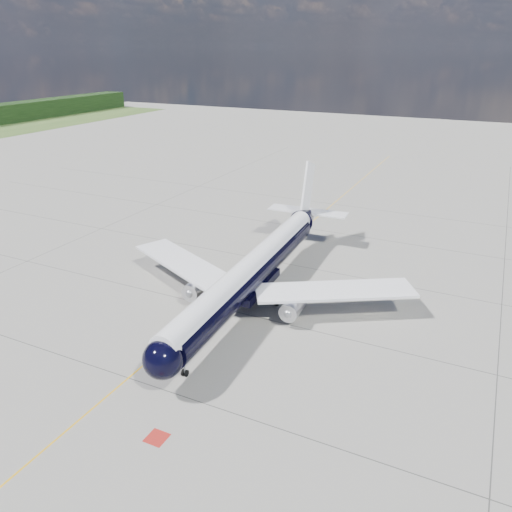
# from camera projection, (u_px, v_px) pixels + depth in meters

# --- Properties ---
(ground) EXTENTS (320.00, 320.00, 0.00)m
(ground) POSITION_uv_depth(u_px,v_px,m) (281.00, 248.00, 74.05)
(ground) COLOR gray
(ground) RESTS_ON ground
(taxiway_centerline) EXTENTS (0.16, 160.00, 0.01)m
(taxiway_centerline) POSITION_uv_depth(u_px,v_px,m) (267.00, 260.00, 69.90)
(taxiway_centerline) COLOR #E3A30B
(taxiway_centerline) RESTS_ON ground
(red_marking) EXTENTS (1.60, 1.60, 0.01)m
(red_marking) POSITION_uv_depth(u_px,v_px,m) (157.00, 438.00, 38.14)
(red_marking) COLOR maroon
(red_marking) RESTS_ON ground
(main_airliner) EXTENTS (36.42, 44.37, 12.82)m
(main_airliner) POSITION_uv_depth(u_px,v_px,m) (255.00, 269.00, 57.50)
(main_airliner) COLOR black
(main_airliner) RESTS_ON ground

